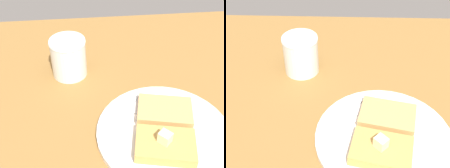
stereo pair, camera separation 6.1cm
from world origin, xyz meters
The scene contains 7 objects.
table_surface centered at (0.00, 0.00, 1.33)cm, with size 102.48×102.48×2.66cm, color olive.
plate centered at (5.98, 7.10, 3.25)cm, with size 24.54×24.54×1.07cm.
toast_slice_left centered at (2.08, 7.94, 4.70)cm, with size 7.03×10.07×1.94cm, color tan.
toast_slice_middle centered at (9.89, 6.26, 4.70)cm, with size 7.03×10.07×1.94cm, color tan.
butter_pat_primary centered at (2.19, 8.17, 6.66)cm, with size 1.98×1.78×1.98cm, color beige.
fork centered at (10.26, 12.70, 3.91)cm, with size 14.23×9.87×0.36cm.
syrup_jar centered at (25.90, 24.10, 6.64)cm, with size 7.84×7.84×8.72cm.
Camera 1 is at (-30.00, 20.16, 46.71)cm, focal length 50.00 mm.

